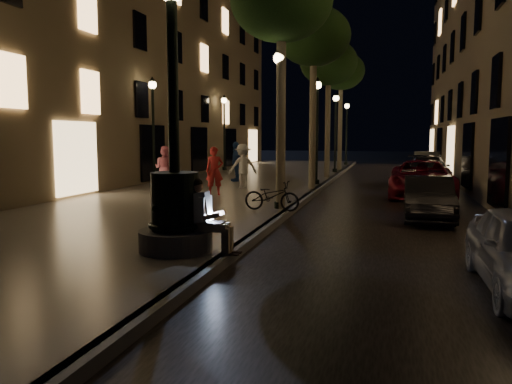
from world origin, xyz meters
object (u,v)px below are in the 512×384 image
(tree_second, at_px, (314,38))
(lamp_curb_c, at_px, (336,122))
(lamp_curb_b, at_px, (317,117))
(lamp_left_c, at_px, (224,123))
(tree_near, at_px, (282,2))
(pedestrian_pink, at_px, (165,168))
(lamp_curb_a, at_px, (279,107))
(bicycle, at_px, (272,196))
(tree_far, at_px, (341,72))
(pedestrian_blue, at_px, (236,162))
(pedestrian_red, at_px, (215,171))
(tree_third, at_px, (329,64))
(lamp_curb_d, at_px, (347,125))
(car_fifth, at_px, (426,162))
(seated_man_laptop, at_px, (206,214))
(car_second, at_px, (428,198))
(car_third, at_px, (422,179))
(lamp_left_b, at_px, (153,117))
(car_rear, at_px, (427,170))
(stroller, at_px, (179,184))
(fountain_lamppost, at_px, (175,198))
(pedestrian_white, at_px, (243,166))

(tree_second, distance_m, lamp_curb_c, 10.47)
(lamp_curb_b, height_order, lamp_left_c, same)
(tree_near, distance_m, lamp_curb_b, 8.54)
(lamp_left_c, relative_size, pedestrian_pink, 2.70)
(lamp_curb_a, bearing_deg, bicycle, -101.03)
(lamp_curb_b, relative_size, lamp_curb_c, 1.00)
(tree_far, xyz_separation_m, pedestrian_blue, (-4.05, -9.56, -5.28))
(pedestrian_red, relative_size, pedestrian_pink, 1.00)
(tree_near, distance_m, tree_far, 18.00)
(tree_near, xyz_separation_m, tree_second, (0.05, 6.00, 0.10))
(tree_third, bearing_deg, lamp_curb_d, 90.00)
(lamp_curb_a, relative_size, lamp_curb_b, 1.00)
(car_fifth, height_order, bicycle, car_fifth)
(seated_man_laptop, distance_m, car_second, 7.62)
(car_fifth, bearing_deg, tree_second, -110.72)
(pedestrian_red, xyz_separation_m, pedestrian_blue, (-0.93, 5.68, 0.06))
(lamp_curb_a, xyz_separation_m, pedestrian_pink, (-5.62, 3.95, -2.14))
(lamp_curb_b, distance_m, lamp_left_c, 10.70)
(tree_near, height_order, lamp_curb_c, tree_near)
(car_third, bearing_deg, lamp_curb_a, -126.56)
(tree_far, height_order, pedestrian_red, tree_far)
(pedestrian_pink, bearing_deg, tree_far, -108.98)
(pedestrian_red, bearing_deg, seated_man_laptop, -95.87)
(tree_third, bearing_deg, lamp_left_b, -139.80)
(lamp_curb_a, bearing_deg, car_rear, 65.88)
(lamp_left_c, bearing_deg, car_rear, -21.55)
(stroller, relative_size, pedestrian_pink, 0.55)
(tree_third, relative_size, bicycle, 4.33)
(fountain_lamppost, bearing_deg, lamp_curb_d, 88.66)
(lamp_left_c, height_order, pedestrian_blue, lamp_left_c)
(car_rear, bearing_deg, car_third, -95.71)
(pedestrian_blue, bearing_deg, lamp_curb_d, 134.28)
(tree_second, bearing_deg, lamp_curb_b, 92.86)
(car_second, distance_m, car_rear, 11.01)
(lamp_left_b, bearing_deg, pedestrian_white, -9.00)
(seated_man_laptop, distance_m, lamp_curb_c, 22.12)
(tree_second, height_order, lamp_curb_d, tree_second)
(bicycle, bearing_deg, tree_second, 2.82)
(tree_second, relative_size, car_second, 1.98)
(stroller, bearing_deg, lamp_left_b, 143.18)
(pedestrian_red, distance_m, pedestrian_pink, 2.84)
(tree_near, relative_size, tree_third, 1.01)
(lamp_left_c, distance_m, stroller, 14.98)
(lamp_curb_b, xyz_separation_m, car_second, (4.30, -7.77, -2.62))
(bicycle, bearing_deg, car_third, -32.05)
(lamp_curb_c, distance_m, pedestrian_red, 13.76)
(pedestrian_pink, bearing_deg, seated_man_laptop, 122.15)
(lamp_curb_a, bearing_deg, tree_far, 89.75)
(seated_man_laptop, relative_size, pedestrian_white, 0.75)
(tree_third, height_order, pedestrian_white, tree_third)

